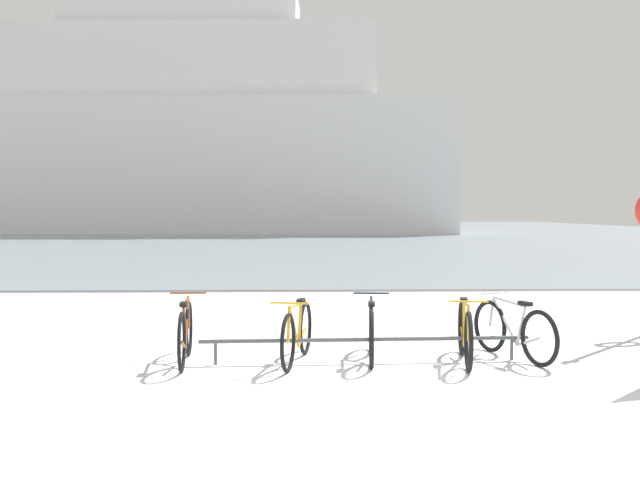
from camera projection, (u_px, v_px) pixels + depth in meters
name	position (u px, v px, depth m)	size (l,w,h in m)	color
ground	(315.00, 234.00, 60.67)	(80.00, 132.00, 0.08)	silver
bike_rack	(366.00, 340.00, 8.86)	(4.08, 0.24, 0.31)	#4C5156
bicycle_0	(185.00, 333.00, 8.79)	(0.46, 1.68, 0.83)	black
bicycle_1	(297.00, 333.00, 8.81)	(0.51, 1.73, 0.81)	black
bicycle_2	(371.00, 331.00, 8.99)	(0.46, 1.66, 0.80)	black
bicycle_3	(465.00, 333.00, 8.80)	(0.46, 1.69, 0.82)	black
bicycle_4	(513.00, 331.00, 9.05)	(0.69, 1.59, 0.80)	black
ferry_ship	(194.00, 135.00, 61.94)	(43.66, 13.17, 25.06)	white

